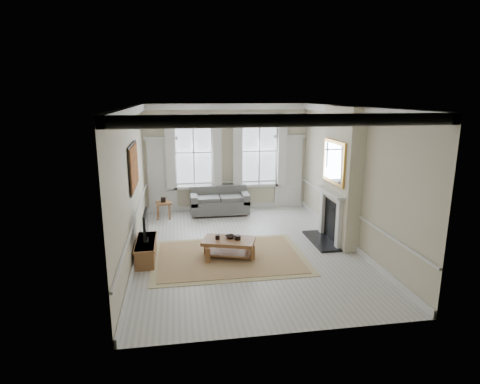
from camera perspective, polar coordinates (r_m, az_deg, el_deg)
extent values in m
plane|color=#B7B5AD|center=(9.84, 0.83, -8.12)|extent=(7.20, 7.20, 0.00)
plane|color=white|center=(9.15, 0.90, 12.09)|extent=(7.20, 7.20, 0.00)
plane|color=beige|center=(12.85, -1.91, 4.91)|extent=(5.20, 0.00, 5.20)
plane|color=beige|center=(9.27, -15.18, 1.03)|extent=(0.00, 7.20, 7.20)
plane|color=beige|center=(10.12, 15.54, 2.03)|extent=(0.00, 7.20, 7.20)
cube|color=silver|center=(12.82, -11.00, 2.14)|extent=(0.90, 0.08, 2.30)
cube|color=silver|center=(13.31, 6.93, 2.72)|extent=(0.90, 0.08, 2.30)
cube|color=#AA671D|center=(9.49, -14.89, 3.49)|extent=(0.05, 1.66, 1.06)
cube|color=beige|center=(10.22, 14.19, 2.24)|extent=(0.35, 1.70, 3.38)
cube|color=black|center=(10.52, 11.51, -6.80)|extent=(0.55, 1.50, 0.05)
cube|color=silver|center=(9.93, 13.85, -4.80)|extent=(0.10, 0.18, 1.15)
cube|color=silver|center=(10.90, 11.63, -3.02)|extent=(0.10, 0.18, 1.15)
cube|color=silver|center=(10.20, 12.64, 0.00)|extent=(0.20, 1.45, 0.06)
cube|color=black|center=(10.44, 12.91, -3.98)|extent=(0.02, 0.92, 1.00)
cube|color=gold|center=(10.08, 13.18, 4.16)|extent=(0.06, 1.26, 1.06)
cube|color=#585856|center=(12.58, -2.91, -1.98)|extent=(1.80, 0.87, 0.41)
cube|color=#585856|center=(12.82, -3.09, -0.02)|extent=(1.80, 0.20, 0.44)
cube|color=#585856|center=(12.47, -6.57, -1.05)|extent=(0.20, 0.87, 0.30)
cube|color=#585856|center=(12.63, 0.68, -0.77)|extent=(0.20, 0.87, 0.30)
cylinder|color=brown|center=(12.29, -6.35, -3.53)|extent=(0.06, 0.06, 0.08)
cylinder|color=brown|center=(13.05, 0.35, -2.42)|extent=(0.06, 0.06, 0.08)
cube|color=brown|center=(12.29, -10.84, -1.53)|extent=(0.51, 0.51, 0.06)
cube|color=brown|center=(12.22, -11.55, -2.91)|extent=(0.05, 0.05, 0.45)
cube|color=brown|center=(12.20, -10.05, -2.86)|extent=(0.05, 0.05, 0.45)
cube|color=brown|center=(12.52, -11.50, -2.50)|extent=(0.05, 0.05, 0.45)
cube|color=brown|center=(12.51, -10.04, -2.45)|extent=(0.05, 0.05, 0.45)
cube|color=tan|center=(9.37, -1.60, -9.21)|extent=(3.50, 2.60, 0.02)
cube|color=brown|center=(9.22, -1.62, -6.99)|extent=(1.32, 1.01, 0.08)
cube|color=brown|center=(9.03, -4.49, -8.98)|extent=(0.10, 0.10, 0.36)
cube|color=brown|center=(9.15, 1.63, -8.63)|extent=(0.10, 0.10, 0.36)
cube|color=brown|center=(9.48, -4.73, -7.87)|extent=(0.10, 0.10, 0.36)
cube|color=brown|center=(9.59, 1.09, -7.56)|extent=(0.10, 0.10, 0.36)
cylinder|color=black|center=(9.21, -3.22, -6.43)|extent=(0.10, 0.10, 0.10)
cylinder|color=black|center=(9.17, -0.34, -6.50)|extent=(0.14, 0.14, 0.10)
imported|color=black|center=(9.30, -1.40, -6.37)|extent=(0.29, 0.29, 0.06)
cube|color=brown|center=(9.40, -13.20, -8.08)|extent=(0.41, 1.26, 0.45)
cube|color=black|center=(9.32, -13.16, -6.70)|extent=(0.08, 0.30, 0.03)
cube|color=black|center=(9.19, -13.29, -4.42)|extent=(0.05, 0.90, 0.55)
cube|color=black|center=(9.19, -13.10, -4.41)|extent=(0.01, 0.83, 0.49)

